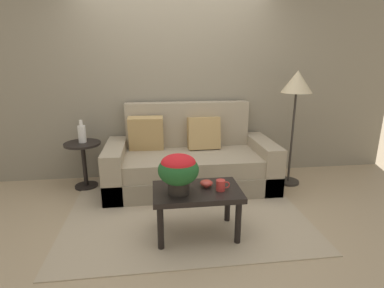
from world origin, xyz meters
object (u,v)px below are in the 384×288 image
(coffee_mug, at_px, (221,185))
(snack_bowl, at_px, (206,183))
(couch, at_px, (190,162))
(side_table, at_px, (84,157))
(table_vase, at_px, (82,133))
(floor_lamp, at_px, (296,89))
(coffee_table, at_px, (197,197))
(potted_plant, at_px, (178,170))

(coffee_mug, xyz_separation_m, snack_bowl, (-0.12, 0.10, -0.02))
(couch, bearing_deg, side_table, 175.19)
(side_table, distance_m, table_vase, 0.31)
(floor_lamp, bearing_deg, coffee_mug, -136.74)
(couch, distance_m, snack_bowl, 1.14)
(couch, relative_size, snack_bowl, 17.66)
(couch, relative_size, floor_lamp, 1.43)
(couch, relative_size, side_table, 3.53)
(coffee_table, bearing_deg, snack_bowl, 26.67)
(snack_bowl, bearing_deg, coffee_table, -153.33)
(coffee_table, height_order, floor_lamp, floor_lamp)
(potted_plant, relative_size, snack_bowl, 3.00)
(coffee_mug, distance_m, snack_bowl, 0.15)
(coffee_table, distance_m, coffee_mug, 0.25)
(coffee_table, bearing_deg, potted_plant, -160.91)
(floor_lamp, bearing_deg, snack_bowl, -141.99)
(floor_lamp, distance_m, coffee_mug, 1.81)
(coffee_mug, xyz_separation_m, table_vase, (-1.50, 1.36, 0.20))
(coffee_table, relative_size, potted_plant, 2.24)
(couch, distance_m, side_table, 1.37)
(potted_plant, bearing_deg, coffee_mug, 1.63)
(side_table, bearing_deg, coffee_mug, -41.66)
(table_vase, bearing_deg, potted_plant, -50.98)
(potted_plant, bearing_deg, table_vase, 129.02)
(coffee_table, xyz_separation_m, coffee_mug, (0.22, -0.05, 0.12))
(floor_lamp, bearing_deg, couch, 176.02)
(table_vase, bearing_deg, snack_bowl, -42.36)
(coffee_table, distance_m, floor_lamp, 1.98)
(side_table, height_order, floor_lamp, floor_lamp)
(side_table, relative_size, table_vase, 2.09)
(couch, distance_m, floor_lamp, 1.64)
(couch, distance_m, table_vase, 1.42)
(coffee_mug, bearing_deg, side_table, 138.34)
(couch, bearing_deg, snack_bowl, -88.99)
(coffee_mug, bearing_deg, table_vase, 137.86)
(potted_plant, distance_m, snack_bowl, 0.35)
(table_vase, bearing_deg, coffee_mug, -42.14)
(potted_plant, xyz_separation_m, coffee_mug, (0.39, 0.01, -0.18))
(potted_plant, relative_size, coffee_mug, 2.81)
(couch, xyz_separation_m, coffee_mug, (0.14, -1.22, 0.19))
(side_table, distance_m, potted_plant, 1.77)
(coffee_mug, bearing_deg, coffee_table, 167.19)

